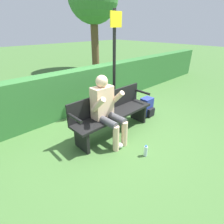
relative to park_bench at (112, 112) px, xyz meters
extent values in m
plane|color=#426B33|center=(0.00, -0.06, -0.44)|extent=(40.00, 40.00, 0.00)
cube|color=#337033|center=(0.00, 1.37, 0.08)|extent=(12.00, 0.39, 1.03)
cube|color=black|center=(0.00, -0.06, -0.02)|extent=(1.79, 0.43, 0.05)
cube|color=black|center=(0.00, 0.14, 0.19)|extent=(1.79, 0.04, 0.38)
cube|color=black|center=(-0.78, -0.06, -0.24)|extent=(0.06, 0.38, 0.40)
cube|color=black|center=(0.78, -0.06, -0.24)|extent=(0.06, 0.38, 0.40)
cylinder|color=black|center=(-0.87, -0.06, 0.22)|extent=(0.05, 0.38, 0.05)
cylinder|color=black|center=(0.87, -0.06, 0.22)|extent=(0.05, 0.38, 0.05)
cube|color=beige|center=(-0.26, -0.02, 0.30)|extent=(0.38, 0.22, 0.58)
sphere|color=beige|center=(-0.26, -0.02, 0.68)|extent=(0.21, 0.21, 0.21)
cylinder|color=#4C4C51|center=(-0.36, -0.25, 0.04)|extent=(0.13, 0.46, 0.13)
cylinder|color=#4C4C51|center=(-0.15, -0.25, 0.04)|extent=(0.13, 0.46, 0.13)
cylinder|color=beige|center=(-0.36, -0.48, -0.20)|extent=(0.11, 0.11, 0.48)
cylinder|color=beige|center=(-0.15, -0.48, -0.20)|extent=(0.11, 0.11, 0.48)
cylinder|color=beige|center=(-0.47, -0.16, 0.36)|extent=(0.09, 0.35, 0.35)
cylinder|color=beige|center=(-0.04, -0.16, 0.36)|extent=(0.09, 0.35, 0.35)
cube|color=#283893|center=(1.14, -0.01, -0.22)|extent=(0.28, 0.21, 0.43)
cube|color=black|center=(1.14, -0.15, -0.33)|extent=(0.21, 0.07, 0.19)
cylinder|color=silver|center=(-0.11, -0.93, -0.35)|extent=(0.06, 0.06, 0.19)
cylinder|color=#2D66B2|center=(-0.11, -0.93, -0.24)|extent=(0.03, 0.03, 0.02)
cylinder|color=black|center=(0.63, 0.59, 0.70)|extent=(0.07, 0.07, 2.28)
cube|color=yellow|center=(0.63, 0.54, 1.64)|extent=(0.31, 0.02, 0.29)
cylinder|color=brown|center=(3.41, 4.76, 0.79)|extent=(0.35, 0.35, 2.45)
sphere|color=silver|center=(-0.27, -0.49, -0.39)|extent=(0.11, 0.11, 0.11)
camera|label=1|loc=(-2.11, -2.22, 1.52)|focal=28.00mm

